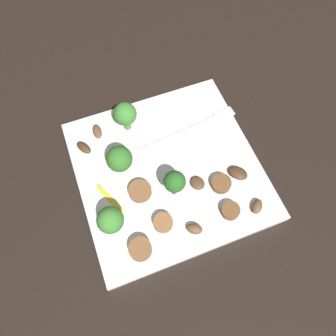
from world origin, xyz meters
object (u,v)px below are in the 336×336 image
object	(u,v)px
broccoli_floret_2	(110,220)
mushroom_5	(196,228)
plate	(168,170)
mushroom_0	(257,206)
fork	(194,127)
sausage_slice_4	(140,191)
broccoli_floret_1	(125,115)
broccoli_floret_3	(175,182)
mushroom_2	(84,148)
sausage_slice_2	(140,249)
sausage_slice_1	(163,223)
sausage_slice_3	(221,184)
pepper_strip_0	(110,199)
mushroom_4	(97,131)
broccoli_floret_0	(119,159)
sausage_slice_0	(230,211)
mushroom_3	(238,173)
mushroom_1	(197,183)

from	to	relation	value
broccoli_floret_2	mushroom_5	bearing A→B (deg)	-22.81
plate	mushroom_5	world-z (taller)	mushroom_5
mushroom_0	fork	bearing A→B (deg)	100.85
sausage_slice_4	broccoli_floret_1	bearing A→B (deg)	81.38
mushroom_0	mushroom_5	bearing A→B (deg)	178.73
broccoli_floret_3	mushroom_2	world-z (taller)	broccoli_floret_3
sausage_slice_2	mushroom_5	xyz separation A→B (m)	(0.08, 0.00, -0.00)
sausage_slice_1	broccoli_floret_3	bearing A→B (deg)	51.23
broccoli_floret_3	sausage_slice_3	distance (m)	0.08
sausage_slice_2	pepper_strip_0	xyz separation A→B (m)	(-0.02, 0.09, -0.01)
mushroom_4	pepper_strip_0	size ratio (longest dim) A/B	0.49
broccoli_floret_2	mushroom_4	bearing A→B (deg)	82.91
mushroom_2	mushroom_4	bearing A→B (deg)	38.20
sausage_slice_1	mushroom_5	xyz separation A→B (m)	(0.04, -0.02, -0.00)
sausage_slice_2	mushroom_2	world-z (taller)	sausage_slice_2
sausage_slice_1	pepper_strip_0	xyz separation A→B (m)	(-0.06, 0.06, -0.00)
pepper_strip_0	sausage_slice_2	bearing A→B (deg)	-77.96
fork	broccoli_floret_0	distance (m)	0.14
broccoli_floret_0	sausage_slice_4	bearing A→B (deg)	-73.55
sausage_slice_3	sausage_slice_0	bearing A→B (deg)	-97.07
broccoli_floret_1	plate	bearing A→B (deg)	-69.19
broccoli_floret_3	pepper_strip_0	size ratio (longest dim) A/B	0.95
mushroom_0	broccoli_floret_2	bearing A→B (deg)	166.82
mushroom_3	plate	bearing A→B (deg)	153.42
sausage_slice_0	mushroom_3	bearing A→B (deg)	53.49
broccoli_floret_0	sausage_slice_1	bearing A→B (deg)	-74.46
mushroom_1	mushroom_2	size ratio (longest dim) A/B	0.81
plate	fork	bearing A→B (deg)	38.71
broccoli_floret_3	mushroom_5	world-z (taller)	broccoli_floret_3
broccoli_floret_0	mushroom_4	world-z (taller)	broccoli_floret_0
sausage_slice_0	pepper_strip_0	size ratio (longest dim) A/B	0.48
mushroom_2	sausage_slice_4	bearing A→B (deg)	-59.61
sausage_slice_3	mushroom_0	xyz separation A→B (m)	(0.03, -0.05, 0.00)
sausage_slice_2	sausage_slice_4	world-z (taller)	sausage_slice_2
fork	mushroom_2	size ratio (longest dim) A/B	6.14
sausage_slice_0	mushroom_2	xyz separation A→B (m)	(-0.18, 0.18, -0.00)
broccoli_floret_1	pepper_strip_0	world-z (taller)	broccoli_floret_1
plate	sausage_slice_4	distance (m)	0.06
sausage_slice_0	sausage_slice_1	size ratio (longest dim) A/B	0.97
broccoli_floret_0	sausage_slice_4	distance (m)	0.06
fork	mushroom_5	world-z (taller)	mushroom_5
broccoli_floret_3	mushroom_2	bearing A→B (deg)	132.29
sausage_slice_3	mushroom_3	xyz separation A→B (m)	(0.03, 0.01, -0.00)
sausage_slice_3	mushroom_2	world-z (taller)	same
broccoli_floret_2	sausage_slice_3	world-z (taller)	broccoli_floret_2
broccoli_floret_3	sausage_slice_0	xyz separation A→B (m)	(0.07, -0.06, -0.03)
plate	mushroom_2	size ratio (longest dim) A/B	9.58
broccoli_floret_0	mushroom_4	size ratio (longest dim) A/B	2.01
broccoli_floret_0	mushroom_1	distance (m)	0.12
plate	sausage_slice_3	bearing A→B (deg)	-40.70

